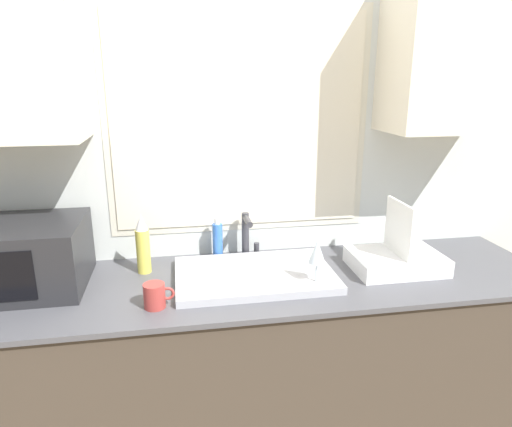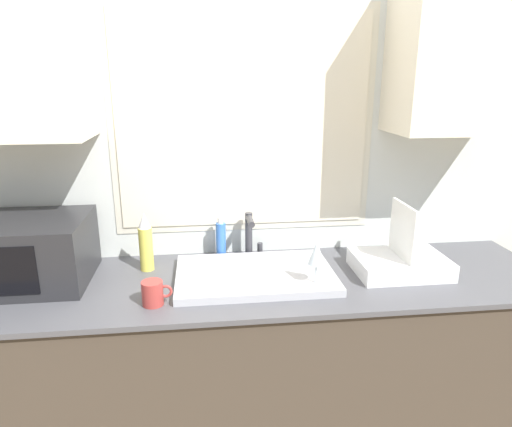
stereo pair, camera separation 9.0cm
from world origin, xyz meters
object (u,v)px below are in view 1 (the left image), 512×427
Objects in this scene: spray_bottle at (143,245)px; soap_bottle at (218,240)px; dish_rack at (396,259)px; wine_glass at (317,253)px; mug_near_sink at (155,296)px; microwave at (12,257)px; faucet at (247,233)px.

soap_bottle is (0.31, 0.10, -0.03)m from spray_bottle.
dish_rack is 1.89× the size of wine_glass.
mug_near_sink is 0.60m from wine_glass.
microwave is 2.67× the size of wine_glass.
mug_near_sink is at bearing -80.05° from spray_bottle.
microwave is at bearing -172.11° from spray_bottle.
faucet is at bearing -6.62° from soap_bottle.
soap_bottle is at bearing 58.03° from mug_near_sink.
spray_bottle reaches higher than mug_near_sink.
wine_glass is (0.65, -0.27, 0.02)m from spray_bottle.
wine_glass is at bearing -22.43° from spray_bottle.
dish_rack is (0.59, -0.23, -0.07)m from faucet.
dish_rack is 0.99m from mug_near_sink.
dish_rack reaches higher than wine_glass.
dish_rack is (1.50, -0.09, -0.08)m from microwave.
microwave reaches higher than soap_bottle.
wine_glass reaches higher than soap_bottle.
dish_rack reaches higher than faucet.
spray_bottle is (0.47, 0.07, -0.01)m from microwave.
soap_bottle reaches higher than mug_near_sink.
soap_bottle is at bearing 161.04° from dish_rack.
microwave is 1.14m from wine_glass.
soap_bottle is 1.73× the size of mug_near_sink.
microwave is at bearing -168.30° from soap_bottle.
wine_glass is (0.59, 0.05, 0.10)m from mug_near_sink.
dish_rack is 0.41m from wine_glass.
wine_glass is at bearing -162.86° from dish_rack.
mug_near_sink is (0.06, -0.31, -0.07)m from spray_bottle.
dish_rack is 3.41× the size of mug_near_sink.
spray_bottle is 0.70m from wine_glass.
soap_bottle is (0.78, 0.16, -0.04)m from microwave.
mug_near_sink is at bearing -175.54° from wine_glass.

